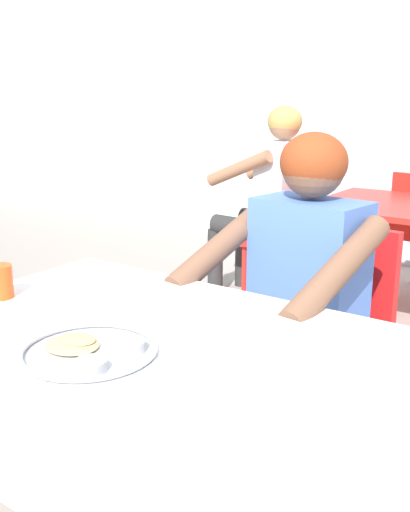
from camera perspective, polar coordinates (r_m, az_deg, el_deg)
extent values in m
cube|color=white|center=(1.29, -6.08, -9.61)|extent=(1.27, 0.92, 0.03)
cylinder|color=#B2B2B7|center=(2.07, -10.69, -11.27)|extent=(0.04, 0.04, 0.72)
cylinder|color=#B7BABF|center=(1.27, -11.21, -9.35)|extent=(0.29, 0.29, 0.01)
torus|color=#B7BABF|center=(1.26, -11.23, -8.90)|extent=(0.29, 0.29, 0.01)
cylinder|color=#B2B5BA|center=(1.18, -11.05, -10.43)|extent=(0.06, 0.06, 0.02)
cylinder|color=#9E4714|center=(1.18, -11.06, -10.22)|extent=(0.05, 0.05, 0.01)
cylinder|color=#B2B5BA|center=(1.25, -7.24, -8.65)|extent=(0.06, 0.06, 0.02)
cylinder|color=#B77F23|center=(1.25, -7.24, -8.45)|extent=(0.05, 0.05, 0.01)
ellipsoid|color=tan|center=(1.30, -12.80, -8.40)|extent=(0.13, 0.12, 0.01)
ellipsoid|color=tan|center=(1.30, -12.29, -7.89)|extent=(0.09, 0.07, 0.01)
cylinder|color=#D84C19|center=(1.66, -19.32, -2.36)|extent=(0.07, 0.07, 0.09)
cube|color=red|center=(2.03, 10.22, -9.70)|extent=(0.46, 0.46, 0.04)
cube|color=red|center=(2.10, 13.29, -2.46)|extent=(0.39, 0.09, 0.41)
cylinder|color=red|center=(1.94, 11.46, -18.52)|extent=(0.03, 0.03, 0.41)
cylinder|color=red|center=(2.10, 3.50, -15.40)|extent=(0.03, 0.03, 0.41)
cylinder|color=red|center=(2.19, 16.09, -14.68)|extent=(0.03, 0.03, 0.41)
cylinder|color=red|center=(2.33, 8.70, -12.28)|extent=(0.03, 0.03, 0.41)
cylinder|color=#343434|center=(1.74, 5.85, -22.08)|extent=(0.10, 0.10, 0.44)
cylinder|color=#343434|center=(1.74, 10.17, -12.02)|extent=(0.17, 0.41, 0.12)
cylinder|color=#343434|center=(1.90, -1.77, -18.42)|extent=(0.10, 0.10, 0.44)
cylinder|color=#343434|center=(1.90, 2.46, -9.35)|extent=(0.17, 0.41, 0.12)
cube|color=#4C72C6|center=(1.88, 10.01, -1.91)|extent=(0.36, 0.25, 0.49)
cylinder|color=brown|center=(1.60, 12.77, -1.43)|extent=(0.14, 0.46, 0.25)
cylinder|color=brown|center=(1.83, 1.68, 1.03)|extent=(0.14, 0.46, 0.25)
sphere|color=brown|center=(1.81, 10.51, 8.51)|extent=(0.19, 0.19, 0.19)
ellipsoid|color=maroon|center=(1.81, 10.53, 8.95)|extent=(0.21, 0.20, 0.18)
cube|color=red|center=(3.35, 18.21, 4.67)|extent=(0.82, 0.81, 0.03)
cylinder|color=#AD1E18|center=(3.24, 9.97, -1.68)|extent=(0.04, 0.04, 0.69)
cylinder|color=#AD1E18|center=(3.86, 14.35, 0.79)|extent=(0.04, 0.04, 0.69)
cube|color=red|center=(3.60, 7.26, 1.66)|extent=(0.50, 0.50, 0.04)
cube|color=red|center=(3.52, 10.44, 4.62)|extent=(0.12, 0.39, 0.37)
cylinder|color=red|center=(3.56, 3.82, -2.22)|extent=(0.03, 0.03, 0.42)
cylinder|color=red|center=(3.86, 5.33, -0.85)|extent=(0.03, 0.03, 0.42)
cylinder|color=red|center=(3.47, 9.15, -2.82)|extent=(0.03, 0.03, 0.42)
cylinder|color=red|center=(3.78, 10.26, -1.37)|extent=(0.03, 0.03, 0.42)
cylinder|color=red|center=(4.02, 17.75, -1.04)|extent=(0.03, 0.03, 0.40)
cylinder|color=#2C2C2C|center=(3.82, 1.00, -0.69)|extent=(0.10, 0.10, 0.45)
cylinder|color=#2C2C2C|center=(3.64, 3.48, 2.77)|extent=(0.41, 0.15, 0.12)
cylinder|color=#2C2C2C|center=(4.05, 3.66, 0.20)|extent=(0.10, 0.10, 0.45)
cylinder|color=#2C2C2C|center=(3.88, 6.11, 3.49)|extent=(0.41, 0.15, 0.12)
cube|color=silver|center=(3.60, 7.55, 6.82)|extent=(0.23, 0.36, 0.53)
cylinder|color=#996B4C|center=(3.52, 3.30, 8.48)|extent=(0.46, 0.11, 0.25)
cylinder|color=#996B4C|center=(3.86, 6.97, 8.97)|extent=(0.46, 0.11, 0.25)
sphere|color=#996B4C|center=(3.57, 7.76, 12.62)|extent=(0.19, 0.19, 0.19)
ellipsoid|color=tan|center=(3.57, 7.76, 12.85)|extent=(0.21, 0.20, 0.18)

